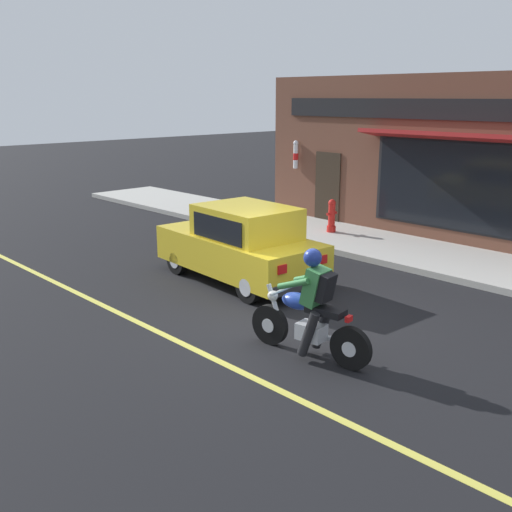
# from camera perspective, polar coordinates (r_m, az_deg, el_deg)

# --- Properties ---
(ground_plane) EXTENTS (80.00, 80.00, 0.00)m
(ground_plane) POSITION_cam_1_polar(r_m,az_deg,el_deg) (10.00, 3.41, -6.51)
(ground_plane) COLOR black
(sidewalk_curb) EXTENTS (2.60, 22.00, 0.14)m
(sidewalk_curb) POSITION_cam_1_polar(r_m,az_deg,el_deg) (15.72, 8.69, 1.63)
(sidewalk_curb) COLOR #ADAAA3
(sidewalk_curb) RESTS_ON ground
(lane_stripe) EXTENTS (0.12, 19.80, 0.01)m
(lane_stripe) POSITION_cam_1_polar(r_m,az_deg,el_deg) (11.20, -14.42, -4.55)
(lane_stripe) COLOR #D1C64C
(lane_stripe) RESTS_ON ground
(storefront_building) EXTENTS (1.25, 9.61, 4.20)m
(storefront_building) POSITION_cam_1_polar(r_m,az_deg,el_deg) (16.13, 14.94, 8.98)
(storefront_building) COLOR brown
(storefront_building) RESTS_ON ground
(motorcycle_with_rider) EXTENTS (0.64, 2.02, 1.62)m
(motorcycle_with_rider) POSITION_cam_1_polar(r_m,az_deg,el_deg) (8.60, 5.19, -5.36)
(motorcycle_with_rider) COLOR black
(motorcycle_with_rider) RESTS_ON ground
(car_hatchback) EXTENTS (1.88, 3.88, 1.57)m
(car_hatchback) POSITION_cam_1_polar(r_m,az_deg,el_deg) (12.06, -1.43, 1.11)
(car_hatchback) COLOR black
(car_hatchback) RESTS_ON ground
(fire_hydrant) EXTENTS (0.36, 0.24, 0.88)m
(fire_hydrant) POSITION_cam_1_polar(r_m,az_deg,el_deg) (16.08, 7.22, 3.81)
(fire_hydrant) COLOR red
(fire_hydrant) RESTS_ON sidewalk_curb
(traffic_cone) EXTENTS (0.36, 0.36, 0.60)m
(traffic_cone) POSITION_cam_1_polar(r_m,az_deg,el_deg) (17.32, -1.02, 4.25)
(traffic_cone) COLOR black
(traffic_cone) RESTS_ON sidewalk_curb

